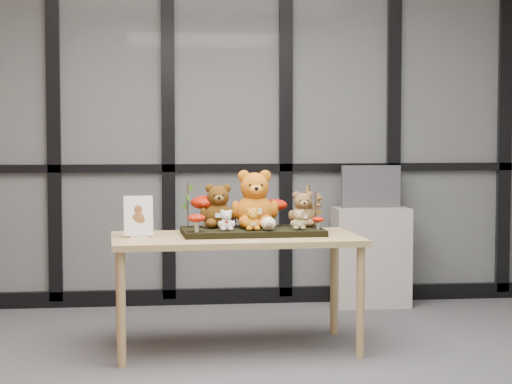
{
  "coord_description": "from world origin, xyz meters",
  "views": [
    {
      "loc": [
        -0.61,
        -4.58,
        1.35
      ],
      "look_at": [
        0.04,
        0.94,
        0.97
      ],
      "focal_mm": 65.0,
      "sensor_mm": 36.0,
      "label": 1
    }
  ],
  "objects": [
    {
      "name": "mushroom_back_left",
      "position": [
        -0.25,
        1.18,
        0.84
      ],
      "size": [
        0.19,
        0.19,
        0.21
      ],
      "primitive_type": null,
      "color": "#9D1405",
      "rests_on": "diorama_tray"
    },
    {
      "name": "mushroom_front_right",
      "position": [
        0.43,
        0.96,
        0.78
      ],
      "size": [
        0.07,
        0.07,
        0.08
      ],
      "primitive_type": null,
      "color": "#9D1405",
      "rests_on": "diorama_tray"
    },
    {
      "name": "monitor",
      "position": [
        1.08,
        2.28,
        0.91
      ],
      "size": [
        0.45,
        0.05,
        0.32
      ],
      "color": "#4D4F55",
      "rests_on": "cabinet"
    },
    {
      "name": "bear_brown_medium",
      "position": [
        -0.17,
        1.12,
        0.89
      ],
      "size": [
        0.24,
        0.22,
        0.3
      ],
      "primitive_type": null,
      "rotation": [
        0.0,
        0.0,
        0.04
      ],
      "color": "#4A2C0B",
      "rests_on": "diorama_tray"
    },
    {
      "name": "bear_beige_small",
      "position": [
        0.3,
        0.93,
        0.8
      ],
      "size": [
        0.11,
        0.1,
        0.14
      ],
      "primitive_type": null,
      "rotation": [
        0.0,
        0.0,
        0.04
      ],
      "color": "#998856",
      "rests_on": "diorama_tray"
    },
    {
      "name": "label_card",
      "position": [
        -0.02,
        0.68,
        0.7
      ],
      "size": [
        0.08,
        0.03,
        0.0
      ],
      "primitive_type": "cube",
      "color": "white",
      "rests_on": "display_table"
    },
    {
      "name": "bear_pooh_yellow",
      "position": [
        0.05,
        1.12,
        0.93
      ],
      "size": [
        0.31,
        0.28,
        0.39
      ],
      "primitive_type": null,
      "rotation": [
        0.0,
        0.0,
        0.04
      ],
      "color": "#C76611",
      "rests_on": "diorama_tray"
    },
    {
      "name": "sprig_green_centre",
      "position": [
        -0.06,
        1.2,
        0.82
      ],
      "size": [
        0.05,
        0.05,
        0.16
      ],
      "primitive_type": null,
      "color": "#1B3D0E",
      "rests_on": "diorama_tray"
    },
    {
      "name": "diorama_tray",
      "position": [
        0.03,
        1.04,
        0.72
      ],
      "size": [
        0.87,
        0.46,
        0.04
      ],
      "primitive_type": "cube",
      "rotation": [
        0.0,
        0.0,
        0.04
      ],
      "color": "black",
      "rests_on": "display_table"
    },
    {
      "name": "plush_cream_hedgehog",
      "position": [
        0.11,
        0.91,
        0.78
      ],
      "size": [
        0.07,
        0.07,
        0.09
      ],
      "primitive_type": null,
      "rotation": [
        0.0,
        0.0,
        0.04
      ],
      "color": "white",
      "rests_on": "diorama_tray"
    },
    {
      "name": "sprig_green_mid_left",
      "position": [
        -0.2,
        1.19,
        0.83
      ],
      "size": [
        0.05,
        0.05,
        0.19
      ],
      "primitive_type": null,
      "color": "#1B3D0E",
      "rests_on": "diorama_tray"
    },
    {
      "name": "mushroom_back_right",
      "position": [
        0.18,
        1.18,
        0.83
      ],
      "size": [
        0.17,
        0.17,
        0.19
      ],
      "primitive_type": null,
      "color": "#9D1405",
      "rests_on": "diorama_tray"
    },
    {
      "name": "sprig_green_far_left",
      "position": [
        -0.36,
        1.14,
        0.88
      ],
      "size": [
        0.05,
        0.05,
        0.28
      ],
      "primitive_type": null,
      "color": "#1B3D0E",
      "rests_on": "diorama_tray"
    },
    {
      "name": "display_table",
      "position": [
        -0.08,
        0.98,
        0.63
      ],
      "size": [
        1.52,
        0.81,
        0.7
      ],
      "rotation": [
        0.0,
        0.0,
        0.04
      ],
      "color": "tan",
      "rests_on": "floor"
    },
    {
      "name": "mushroom_front_left",
      "position": [
        -0.32,
        0.89,
        0.8
      ],
      "size": [
        0.11,
        0.11,
        0.12
      ],
      "primitive_type": null,
      "color": "#9D1405",
      "rests_on": "diorama_tray"
    },
    {
      "name": "cabinet",
      "position": [
        1.08,
        2.27,
        0.37
      ],
      "size": [
        0.56,
        0.33,
        0.75
      ],
      "primitive_type": "cube",
      "color": "#A79E95",
      "rests_on": "floor"
    },
    {
      "name": "bear_white_bow",
      "position": [
        -0.14,
        0.93,
        0.81
      ],
      "size": [
        0.11,
        0.1,
        0.14
      ],
      "primitive_type": null,
      "rotation": [
        0.0,
        0.0,
        0.04
      ],
      "color": "white",
      "rests_on": "diorama_tray"
    },
    {
      "name": "sign_holder",
      "position": [
        -0.66,
        0.97,
        0.81
      ],
      "size": [
        0.18,
        0.07,
        0.25
      ],
      "rotation": [
        0.0,
        0.0,
        0.08
      ],
      "color": "silver",
      "rests_on": "display_table"
    },
    {
      "name": "glass_partition",
      "position": [
        -0.0,
        2.47,
        1.42
      ],
      "size": [
        4.9,
        0.06,
        2.78
      ],
      "color": "#2D383F",
      "rests_on": "floor"
    },
    {
      "name": "sprig_dry_far_right",
      "position": [
        0.4,
        1.15,
        0.87
      ],
      "size": [
        0.05,
        0.05,
        0.26
      ],
      "primitive_type": null,
      "color": "brown",
      "rests_on": "diorama_tray"
    },
    {
      "name": "room_shell",
      "position": [
        0.0,
        0.0,
        1.68
      ],
      "size": [
        5.0,
        5.0,
        5.0
      ],
      "color": "#ACA8A2",
      "rests_on": "floor"
    },
    {
      "name": "bear_tan_back",
      "position": [
        0.36,
        1.12,
        0.86
      ],
      "size": [
        0.19,
        0.17,
        0.24
      ],
      "primitive_type": null,
      "rotation": [
        0.0,
        0.0,
        0.04
      ],
      "color": "brown",
      "rests_on": "diorama_tray"
    },
    {
      "name": "bear_small_yellow",
      "position": [
        0.02,
        0.93,
        0.81
      ],
      "size": [
        0.12,
        0.11,
        0.15
      ],
      "primitive_type": null,
      "rotation": [
        0.0,
        0.0,
        0.04
      ],
      "color": "orange",
      "rests_on": "diorama_tray"
    },
    {
      "name": "sprig_dry_mid_right",
      "position": [
        0.42,
        1.04,
        0.85
      ],
      "size": [
        0.05,
        0.05,
        0.22
      ],
      "primitive_type": null,
      "color": "brown",
      "rests_on": "diorama_tray"
    }
  ]
}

